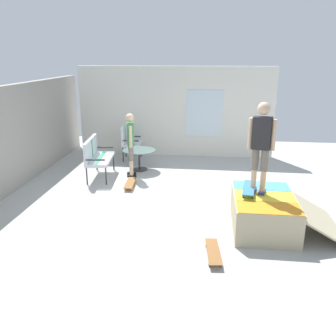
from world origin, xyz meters
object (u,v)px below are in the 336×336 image
object	(u,v)px
skateboard_spare	(213,252)
skateboard_on_ramp	(249,188)
patio_chair_near_house	(128,139)
skateboard_by_bench	(130,183)
patio_table	(139,156)
patio_bench	(96,154)
person_skater	(261,142)
person_watching	(131,140)
skate_ramp	(265,212)

from	to	relation	value
skateboard_spare	skateboard_on_ramp	size ratio (longest dim) A/B	0.99
patio_chair_near_house	skateboard_by_bench	distance (m)	2.45
patio_table	patio_bench	bearing A→B (deg)	126.37
patio_chair_near_house	person_skater	bearing A→B (deg)	-140.26
person_skater	skateboard_on_ramp	bearing A→B (deg)	91.06
skateboard_on_ramp	person_watching	bearing A→B (deg)	47.93
patio_chair_near_house	skateboard_on_ramp	distance (m)	5.12
patio_table	skateboard_on_ramp	size ratio (longest dim) A/B	1.10
patio_table	skateboard_by_bench	world-z (taller)	patio_table
person_watching	person_skater	distance (m)	3.88
skateboard_by_bench	patio_bench	bearing A→B (deg)	59.81
skate_ramp	skateboard_by_bench	bearing A→B (deg)	57.91
person_skater	skateboard_spare	size ratio (longest dim) A/B	2.03
patio_bench	skateboard_spare	xyz separation A→B (m)	(-3.53, -3.00, -0.53)
person_watching	skateboard_spare	world-z (taller)	person_watching
person_watching	person_skater	xyz separation A→B (m)	(-2.49, -2.91, 0.64)
skate_ramp	person_watching	xyz separation A→B (m)	(2.63, 3.07, 0.64)
skate_ramp	patio_chair_near_house	bearing A→B (deg)	39.99
patio_bench	patio_chair_near_house	size ratio (longest dim) A/B	1.27
person_watching	skateboard_on_ramp	xyz separation A→B (m)	(-2.49, -2.76, -0.24)
person_skater	person_watching	bearing A→B (deg)	49.53
patio_bench	skateboard_by_bench	world-z (taller)	patio_bench
person_watching	patio_bench	bearing A→B (deg)	103.53
patio_chair_near_house	person_skater	size ratio (longest dim) A/B	0.62
person_skater	patio_chair_near_house	bearing A→B (deg)	39.74
patio_chair_near_house	patio_bench	bearing A→B (deg)	165.52
skate_ramp	person_skater	bearing A→B (deg)	46.01
skateboard_by_bench	skateboard_on_ramp	size ratio (longest dim) A/B	0.99
skate_ramp	patio_bench	xyz separation A→B (m)	(2.42, 3.94, 0.30)
skateboard_by_bench	skateboard_on_ramp	distance (m)	3.18
patio_chair_near_house	person_skater	world-z (taller)	person_skater
skateboard_spare	skateboard_on_ramp	distance (m)	1.53
patio_table	person_skater	world-z (taller)	person_skater
person_watching	person_skater	world-z (taller)	person_skater
skate_ramp	person_skater	size ratio (longest dim) A/B	1.16
skate_ramp	patio_bench	world-z (taller)	patio_bench
skate_ramp	patio_bench	size ratio (longest dim) A/B	1.47
skate_ramp	skateboard_by_bench	xyz separation A→B (m)	(1.84, 2.93, -0.23)
skateboard_by_bench	patio_table	bearing A→B (deg)	1.28
patio_chair_near_house	person_watching	bearing A→B (deg)	-164.51
person_watching	skateboard_on_ramp	world-z (taller)	person_watching
patio_chair_near_house	person_skater	distance (m)	5.31
patio_chair_near_house	patio_table	xyz separation A→B (m)	(-1.01, -0.53, -0.21)
skateboard_on_ramp	patio_bench	bearing A→B (deg)	57.87
person_skater	skateboard_on_ramp	distance (m)	0.89
skate_ramp	skateboard_on_ramp	bearing A→B (deg)	64.94
skate_ramp	patio_bench	distance (m)	4.63
skateboard_on_ramp	person_skater	bearing A→B (deg)	-88.94
patio_chair_near_house	person_watching	distance (m)	1.62
person_skater	patio_bench	bearing A→B (deg)	58.98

